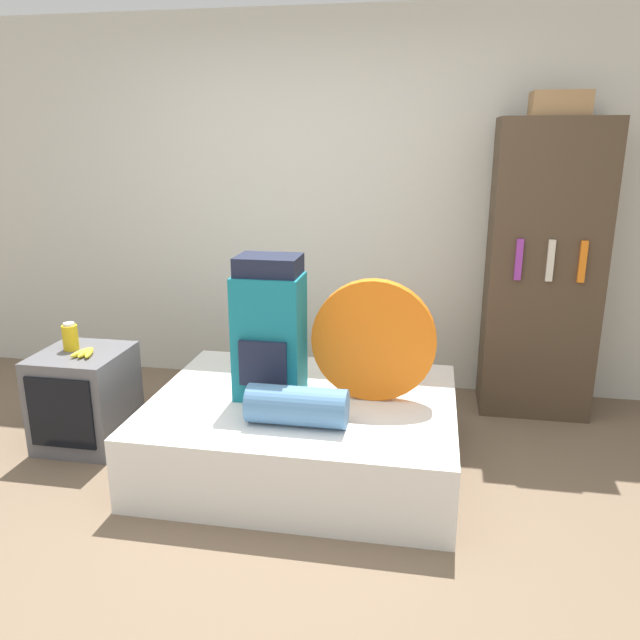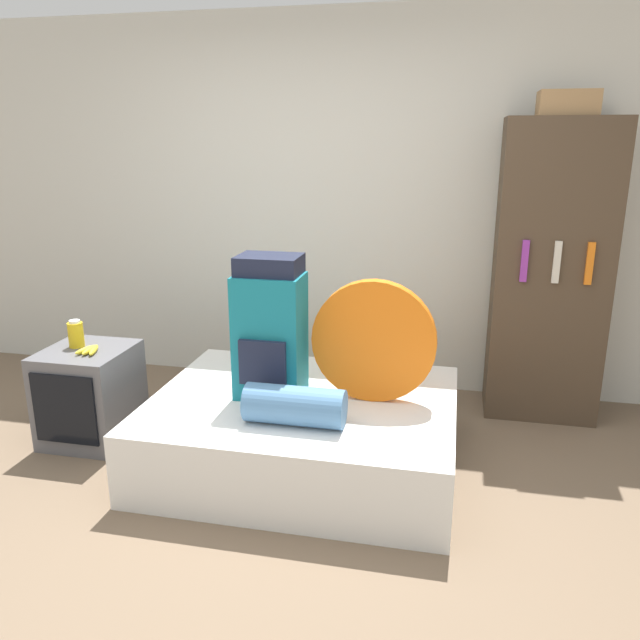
{
  "view_description": "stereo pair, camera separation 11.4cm",
  "coord_description": "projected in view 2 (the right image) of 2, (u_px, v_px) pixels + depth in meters",
  "views": [
    {
      "loc": [
        0.75,
        -2.37,
        1.77
      ],
      "look_at": [
        0.19,
        0.72,
        0.85
      ],
      "focal_mm": 35.0,
      "sensor_mm": 36.0,
      "label": 1
    },
    {
      "loc": [
        0.86,
        -2.35,
        1.77
      ],
      "look_at": [
        0.19,
        0.72,
        0.85
      ],
      "focal_mm": 35.0,
      "sensor_mm": 36.0,
      "label": 2
    }
  ],
  "objects": [
    {
      "name": "cardboard_box",
      "position": [
        568.0,
        103.0,
        3.62
      ],
      "size": [
        0.33,
        0.25,
        0.14
      ],
      "color": "#99754C",
      "rests_on": "bookshelf"
    },
    {
      "name": "bookshelf",
      "position": [
        550.0,
        273.0,
        3.94
      ],
      "size": [
        0.69,
        0.44,
        1.89
      ],
      "color": "#473828",
      "rests_on": "ground_plane"
    },
    {
      "name": "ground_plane",
      "position": [
        246.0,
        536.0,
        2.88
      ],
      "size": [
        16.0,
        16.0,
        0.0
      ],
      "primitive_type": "plane",
      "color": "brown"
    },
    {
      "name": "tent_bag",
      "position": [
        374.0,
        341.0,
        3.31
      ],
      "size": [
        0.66,
        0.07,
        0.66
      ],
      "color": "orange",
      "rests_on": "bed"
    },
    {
      "name": "sleeping_roll",
      "position": [
        295.0,
        406.0,
        3.08
      ],
      "size": [
        0.5,
        0.2,
        0.2
      ],
      "color": "teal",
      "rests_on": "bed"
    },
    {
      "name": "bed",
      "position": [
        304.0,
        431.0,
        3.47
      ],
      "size": [
        1.64,
        1.32,
        0.4
      ],
      "color": "white",
      "rests_on": "ground_plane"
    },
    {
      "name": "backpack",
      "position": [
        270.0,
        329.0,
        3.36
      ],
      "size": [
        0.36,
        0.3,
        0.78
      ],
      "color": "#14707F",
      "rests_on": "bed"
    },
    {
      "name": "wall_back",
      "position": [
        333.0,
        207.0,
        4.41
      ],
      "size": [
        8.0,
        0.05,
        2.6
      ],
      "color": "silver",
      "rests_on": "ground_plane"
    },
    {
      "name": "canister",
      "position": [
        76.0,
        334.0,
        3.69
      ],
      "size": [
        0.09,
        0.09,
        0.16
      ],
      "color": "gold",
      "rests_on": "television"
    },
    {
      "name": "banana_bunch",
      "position": [
        90.0,
        350.0,
        3.61
      ],
      "size": [
        0.13,
        0.16,
        0.03
      ],
      "color": "yellow",
      "rests_on": "television"
    },
    {
      "name": "television",
      "position": [
        90.0,
        394.0,
        3.74
      ],
      "size": [
        0.49,
        0.52,
        0.57
      ],
      "color": "#5B5B60",
      "rests_on": "ground_plane"
    }
  ]
}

